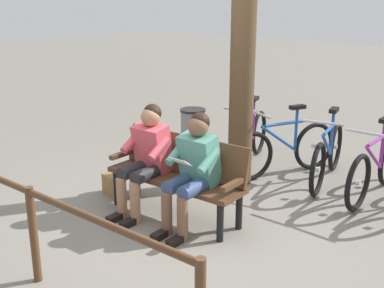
# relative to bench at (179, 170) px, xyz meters

# --- Properties ---
(ground_plane) EXTENTS (40.00, 40.00, 0.00)m
(ground_plane) POSITION_rel_bench_xyz_m (-0.26, 0.16, -0.51)
(ground_plane) COLOR slate
(bench) EXTENTS (1.61, 0.53, 0.87)m
(bench) POSITION_rel_bench_xyz_m (0.00, 0.00, 0.00)
(bench) COLOR #51331E
(bench) RESTS_ON ground
(person_reading) EXTENTS (0.50, 0.77, 1.20)m
(person_reading) POSITION_rel_bench_xyz_m (-0.32, 0.15, 0.16)
(person_reading) COLOR #4C8C7A
(person_reading) RESTS_ON ground
(person_companion) EXTENTS (0.50, 0.77, 1.20)m
(person_companion) POSITION_rel_bench_xyz_m (0.32, 0.17, 0.16)
(person_companion) COLOR #D84C59
(person_companion) RESTS_ON ground
(handbag) EXTENTS (0.32, 0.20, 0.24)m
(handbag) POSITION_rel_bench_xyz_m (0.96, 0.11, -0.39)
(handbag) COLOR olive
(handbag) RESTS_ON ground
(tree_trunk) EXTENTS (0.30, 0.30, 3.68)m
(tree_trunk) POSITION_rel_bench_xyz_m (0.02, -1.21, 1.33)
(tree_trunk) COLOR #4C3823
(tree_trunk) RESTS_ON ground
(litter_bin) EXTENTS (0.35, 0.35, 0.84)m
(litter_bin) POSITION_rel_bench_xyz_m (0.82, -1.23, -0.08)
(litter_bin) COLOR slate
(litter_bin) RESTS_ON ground
(bicycle_green) EXTENTS (0.48, 1.68, 0.94)m
(bicycle_green) POSITION_rel_bench_xyz_m (-1.47, -1.83, -0.15)
(bicycle_green) COLOR black
(bicycle_green) RESTS_ON ground
(bicycle_silver) EXTENTS (0.54, 1.65, 0.94)m
(bicycle_silver) POSITION_rel_bench_xyz_m (-0.83, -1.93, -0.15)
(bicycle_silver) COLOR black
(bicycle_silver) RESTS_ON ground
(bicycle_orange) EXTENTS (0.77, 1.56, 0.94)m
(bicycle_orange) POSITION_rel_bench_xyz_m (-0.28, -1.80, -0.15)
(bicycle_orange) COLOR black
(bicycle_orange) RESTS_ON ground
(bicycle_red) EXTENTS (0.62, 1.63, 0.94)m
(bicycle_red) POSITION_rel_bench_xyz_m (0.32, -1.88, -0.15)
(bicycle_red) COLOR black
(bicycle_red) RESTS_ON ground
(railing_fence) EXTENTS (3.56, 0.10, 0.85)m
(railing_fence) POSITION_rel_bench_xyz_m (0.05, 1.76, 0.10)
(railing_fence) COLOR #51331E
(railing_fence) RESTS_ON ground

